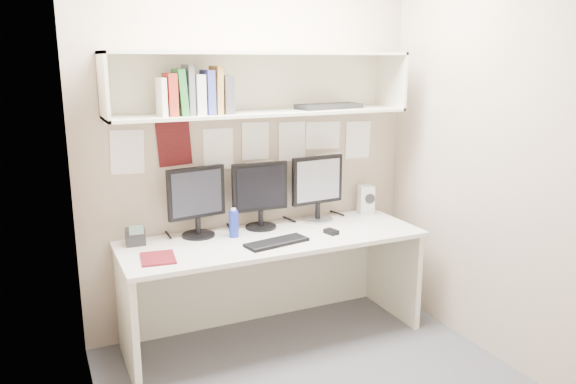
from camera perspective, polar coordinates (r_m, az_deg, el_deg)
name	(u,v)px	position (r m, az deg, el deg)	size (l,w,h in m)	color
wall_back	(253,144)	(3.91, -3.62, 4.90)	(2.40, 0.02, 2.60)	tan
wall_front	(443,214)	(2.20, 15.51, -2.18)	(2.40, 0.02, 2.60)	tan
wall_left	(84,190)	(2.68, -20.04, 0.21)	(0.02, 2.00, 2.60)	tan
wall_right	(490,153)	(3.72, 19.86, 3.71)	(0.02, 2.00, 2.60)	tan
desk	(273,288)	(3.85, -1.50, -9.68)	(2.00, 0.70, 0.73)	silver
overhead_hutch	(259,83)	(3.74, -2.92, 10.99)	(2.00, 0.38, 0.40)	beige
pinned_papers	(253,151)	(3.91, -3.58, 4.17)	(1.92, 0.01, 0.48)	white
monitor_left	(197,199)	(3.71, -9.26, -0.69)	(0.40, 0.22, 0.46)	black
monitor_center	(260,193)	(3.85, -2.86, -0.06)	(0.39, 0.22, 0.46)	black
monitor_right	(317,186)	(4.03, 3.01, 0.64)	(0.41, 0.22, 0.47)	#A5A5AA
keyboard	(277,242)	(3.57, -1.16, -5.13)	(0.41, 0.15, 0.02)	black
mouse	(331,232)	(3.78, 4.41, -4.05)	(0.06, 0.10, 0.03)	black
speaker	(366,200)	(4.28, 7.91, -0.79)	(0.13, 0.13, 0.21)	#B2B3AE
blue_bottle	(234,223)	(3.70, -5.53, -3.19)	(0.06, 0.06, 0.20)	#162698
maroon_notebook	(158,258)	(3.39, -13.07, -6.56)	(0.19, 0.24, 0.01)	#5F1018
desk_phone	(135,236)	(3.67, -15.24, -4.38)	(0.12, 0.11, 0.14)	black
book_stack	(196,93)	(3.51, -9.35, 9.88)	(0.45, 0.19, 0.30)	white
hutch_tray	(329,106)	(3.92, 4.18, 8.69)	(0.47, 0.18, 0.03)	black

